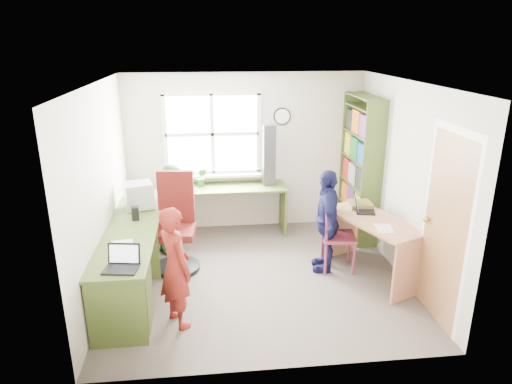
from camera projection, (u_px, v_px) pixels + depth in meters
room at (258, 183)px, 5.47m from camera, size 3.64×3.44×2.44m
l_desk at (148, 260)px, 5.22m from camera, size 2.38×2.95×0.75m
right_desk at (373, 235)px, 5.66m from camera, size 1.08×1.45×0.76m
bookshelf at (360, 171)px, 6.73m from camera, size 0.30×1.02×2.10m
swivel_chair at (176, 228)px, 5.87m from camera, size 0.63×0.63×1.27m
wooden_chair at (333, 232)px, 5.82m from camera, size 0.46×0.46×0.95m
crt_monitor at (139, 196)px, 5.92m from camera, size 0.42×0.40×0.34m
laptop_left at (122, 263)px, 4.42m from camera, size 0.36×0.31×0.22m
laptop_right at (361, 207)px, 5.84m from camera, size 0.33×0.37×0.22m
speaker_a at (135, 213)px, 5.57m from camera, size 0.09×0.09×0.17m
speaker_b at (142, 196)px, 6.15m from camera, size 0.12×0.12×0.19m
cd_tower at (269, 155)px, 6.79m from camera, size 0.20×0.18×0.91m
game_box at (360, 204)px, 6.00m from camera, size 0.31×0.31×0.06m
paper_a at (123, 246)px, 4.89m from camera, size 0.27×0.35×0.00m
paper_b at (384, 228)px, 5.31m from camera, size 0.23×0.30×0.00m
potted_plant at (202, 177)px, 6.80m from camera, size 0.18×0.16×0.28m
person_red at (175, 267)px, 4.64m from camera, size 0.51×0.57×1.31m
person_green at (175, 207)px, 6.40m from camera, size 0.72×0.76×1.23m
person_navy at (326, 221)px, 5.77m from camera, size 0.44×0.82×1.34m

